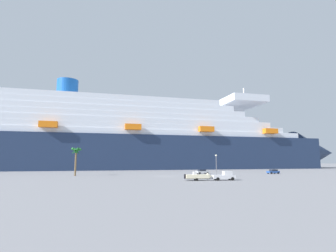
{
  "coord_description": "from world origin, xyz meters",
  "views": [
    {
      "loc": [
        -12.84,
        -81.72,
        4.93
      ],
      "look_at": [
        6.52,
        32.97,
        19.99
      ],
      "focal_mm": 28.28,
      "sensor_mm": 36.0,
      "label": 1
    }
  ],
  "objects": [
    {
      "name": "ground_plane",
      "position": [
        0.0,
        30.0,
        0.0
      ],
      "size": [
        600.0,
        600.0,
        0.0
      ],
      "primitive_type": "plane",
      "color": "gray"
    },
    {
      "name": "cruise_ship",
      "position": [
        -9.68,
        65.37,
        16.24
      ],
      "size": [
        264.34,
        49.64,
        54.02
      ],
      "color": "#1E2D4C",
      "rests_on": "ground_plane"
    },
    {
      "name": "pickup_truck",
      "position": [
        12.0,
        -18.5,
        1.04
      ],
      "size": [
        5.64,
        2.38,
        2.2
      ],
      "color": "silver",
      "rests_on": "ground_plane"
    },
    {
      "name": "small_boat_on_trailer",
      "position": [
        5.69,
        -18.37,
        0.96
      ],
      "size": [
        7.94,
        2.06,
        2.15
      ],
      "color": "#595960",
      "rests_on": "ground_plane"
    },
    {
      "name": "palm_tree",
      "position": [
        -27.84,
        7.45,
        7.23
      ],
      "size": [
        3.35,
        3.28,
        9.01
      ],
      "color": "brown",
      "rests_on": "ground_plane"
    },
    {
      "name": "street_lamp",
      "position": [
        15.58,
        -2.96,
        4.45
      ],
      "size": [
        0.56,
        0.56,
        6.66
      ],
      "color": "slate",
      "rests_on": "ground_plane"
    },
    {
      "name": "parked_car_silver_sedan",
      "position": [
        15.47,
        11.55,
        0.84
      ],
      "size": [
        4.91,
        2.73,
        1.58
      ],
      "color": "silver",
      "rests_on": "ground_plane"
    },
    {
      "name": "parked_car_blue_suv",
      "position": [
        41.24,
        8.14,
        0.83
      ],
      "size": [
        4.67,
        2.57,
        1.58
      ],
      "color": "#264C99",
      "rests_on": "ground_plane"
    }
  ]
}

